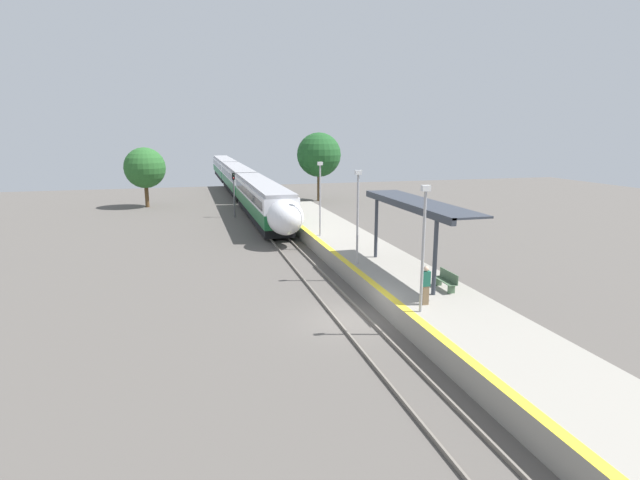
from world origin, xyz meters
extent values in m
plane|color=#56514C|center=(0.00, 0.00, 0.00)|extent=(120.00, 120.00, 0.00)
cube|color=slate|center=(-0.72, 0.00, 0.07)|extent=(0.08, 90.00, 0.15)
cube|color=slate|center=(0.72, 0.00, 0.07)|extent=(0.08, 90.00, 0.15)
cube|color=black|center=(0.00, 27.38, 0.63)|extent=(2.48, 19.78, 0.82)
cube|color=#196633|center=(0.00, 27.38, 1.47)|extent=(2.82, 21.50, 0.85)
cube|color=#196633|center=(0.00, 27.38, 2.04)|extent=(2.83, 21.50, 0.29)
cube|color=silver|center=(0.00, 27.38, 2.83)|extent=(2.82, 21.50, 1.29)
cube|color=black|center=(0.00, 27.38, 2.76)|extent=(2.85, 19.78, 0.71)
cube|color=#9E9EA3|center=(0.00, 27.38, 3.62)|extent=(2.54, 21.50, 0.30)
cylinder|color=black|center=(-0.72, 19.61, 0.47)|extent=(0.12, 0.94, 0.94)
cylinder|color=black|center=(0.72, 19.61, 0.47)|extent=(0.12, 0.94, 0.94)
cylinder|color=black|center=(-0.72, 21.81, 0.47)|extent=(0.12, 0.94, 0.94)
cylinder|color=black|center=(0.72, 21.81, 0.47)|extent=(0.12, 0.94, 0.94)
cylinder|color=black|center=(-0.72, 32.94, 0.47)|extent=(0.12, 0.94, 0.94)
cylinder|color=black|center=(0.72, 32.94, 0.47)|extent=(0.12, 0.94, 0.94)
cylinder|color=black|center=(-0.72, 35.14, 0.47)|extent=(0.12, 0.94, 0.94)
cylinder|color=black|center=(0.72, 35.14, 0.47)|extent=(0.12, 0.94, 0.94)
ellipsoid|color=silver|center=(0.00, 15.48, 2.26)|extent=(2.71, 3.43, 2.67)
ellipsoid|color=black|center=(0.00, 15.05, 2.69)|extent=(1.97, 2.00, 1.36)
sphere|color=#F9F4CC|center=(0.00, 14.19, 1.29)|extent=(0.24, 0.24, 0.24)
cube|color=black|center=(0.00, 49.68, 0.63)|extent=(2.48, 19.78, 0.82)
cube|color=#196633|center=(0.00, 49.68, 1.47)|extent=(2.82, 21.50, 0.85)
cube|color=#196633|center=(0.00, 49.68, 2.04)|extent=(2.83, 21.50, 0.29)
cube|color=silver|center=(0.00, 49.68, 2.83)|extent=(2.82, 21.50, 1.29)
cube|color=black|center=(0.00, 49.68, 2.76)|extent=(2.85, 19.78, 0.71)
cube|color=#9E9EA3|center=(0.00, 49.68, 3.62)|extent=(2.54, 21.50, 0.30)
cylinder|color=black|center=(-0.72, 41.91, 0.47)|extent=(0.12, 0.94, 0.94)
cylinder|color=black|center=(0.72, 41.91, 0.47)|extent=(0.12, 0.94, 0.94)
cylinder|color=black|center=(-0.72, 44.11, 0.47)|extent=(0.12, 0.94, 0.94)
cylinder|color=black|center=(0.72, 44.11, 0.47)|extent=(0.12, 0.94, 0.94)
cylinder|color=black|center=(-0.72, 55.24, 0.47)|extent=(0.12, 0.94, 0.94)
cylinder|color=black|center=(0.72, 55.24, 0.47)|extent=(0.12, 0.94, 0.94)
cylinder|color=black|center=(-0.72, 57.44, 0.47)|extent=(0.12, 0.94, 0.94)
cylinder|color=black|center=(0.72, 57.44, 0.47)|extent=(0.12, 0.94, 0.94)
cube|color=black|center=(0.00, 71.98, 0.63)|extent=(2.48, 19.78, 0.82)
cube|color=#196633|center=(0.00, 71.98, 1.47)|extent=(2.82, 21.50, 0.85)
cube|color=#196633|center=(0.00, 71.98, 2.04)|extent=(2.83, 21.50, 0.29)
cube|color=silver|center=(0.00, 71.98, 2.83)|extent=(2.82, 21.50, 1.29)
cube|color=black|center=(0.00, 71.98, 2.76)|extent=(2.85, 19.78, 0.71)
cube|color=#9E9EA3|center=(0.00, 71.98, 3.62)|extent=(2.54, 21.50, 0.30)
cylinder|color=black|center=(-0.72, 64.22, 0.47)|extent=(0.12, 0.94, 0.94)
cylinder|color=black|center=(0.72, 64.22, 0.47)|extent=(0.12, 0.94, 0.94)
cylinder|color=black|center=(-0.72, 66.42, 0.47)|extent=(0.12, 0.94, 0.94)
cylinder|color=black|center=(0.72, 66.42, 0.47)|extent=(0.12, 0.94, 0.94)
cylinder|color=black|center=(-0.72, 77.55, 0.47)|extent=(0.12, 0.94, 0.94)
cylinder|color=black|center=(0.72, 77.55, 0.47)|extent=(0.12, 0.94, 0.94)
cylinder|color=black|center=(-0.72, 79.75, 0.47)|extent=(0.12, 0.94, 0.94)
cylinder|color=black|center=(0.72, 79.75, 0.47)|extent=(0.12, 0.94, 0.94)
cube|color=gray|center=(3.86, 0.00, 0.52)|extent=(4.54, 64.00, 1.04)
cube|color=yellow|center=(1.78, 0.00, 1.04)|extent=(0.40, 64.00, 0.01)
cube|color=#4C6B4C|center=(4.75, -0.49, 1.25)|extent=(0.36, 0.06, 0.42)
cube|color=#4C6B4C|center=(4.75, 0.77, 1.25)|extent=(0.36, 0.06, 0.42)
cube|color=#4C6B4C|center=(4.75, 0.14, 1.47)|extent=(0.44, 1.68, 0.03)
cube|color=#4C6B4C|center=(4.95, 0.14, 1.71)|extent=(0.04, 1.68, 0.44)
cube|color=#7F6647|center=(2.85, -1.56, 1.46)|extent=(0.28, 0.20, 0.85)
cube|color=#1E604C|center=(2.85, -1.56, 2.22)|extent=(0.36, 0.22, 0.67)
sphere|color=beige|center=(2.85, -1.56, 2.67)|extent=(0.23, 0.23, 0.23)
cylinder|color=#59595E|center=(-2.40, 29.78, 1.89)|extent=(0.14, 0.14, 3.78)
cube|color=black|center=(-2.40, 29.78, 4.13)|extent=(0.28, 0.20, 0.70)
sphere|color=black|center=(-2.40, 29.67, 4.30)|extent=(0.14, 0.14, 0.14)
sphere|color=red|center=(-2.40, 29.67, 3.96)|extent=(0.14, 0.14, 0.14)
cylinder|color=#9E9EA3|center=(2.26, -2.32, 3.59)|extent=(0.12, 0.12, 5.11)
cube|color=silver|center=(2.26, -2.32, 6.26)|extent=(0.36, 0.20, 0.24)
cylinder|color=#9E9EA3|center=(2.26, 5.81, 3.59)|extent=(0.12, 0.12, 5.11)
cube|color=silver|center=(2.26, 5.81, 6.26)|extent=(0.36, 0.20, 0.24)
cylinder|color=#9E9EA3|center=(2.26, 13.95, 3.59)|extent=(0.12, 0.12, 5.11)
cube|color=silver|center=(2.26, 13.95, 6.26)|extent=(0.36, 0.20, 0.24)
cylinder|color=#333842|center=(3.86, -0.42, 2.84)|extent=(0.20, 0.20, 3.60)
cylinder|color=#333842|center=(3.86, 6.96, 2.84)|extent=(0.20, 0.20, 3.60)
cube|color=#333842|center=(3.86, 3.27, 4.73)|extent=(0.24, 10.37, 0.36)
cube|color=#333842|center=(4.76, 3.27, 4.85)|extent=(2.00, 10.37, 0.10)
cylinder|color=brown|center=(-11.38, 39.37, 1.33)|extent=(0.44, 0.44, 2.65)
sphere|color=#286028|center=(-11.38, 39.37, 4.48)|extent=(4.57, 4.57, 4.57)
cylinder|color=brown|center=(8.99, 39.41, 1.77)|extent=(0.44, 0.44, 3.53)
sphere|color=#1E5123|center=(8.99, 39.41, 5.69)|extent=(5.40, 5.40, 5.40)
camera|label=1|loc=(-7.03, -20.47, 8.49)|focal=28.00mm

